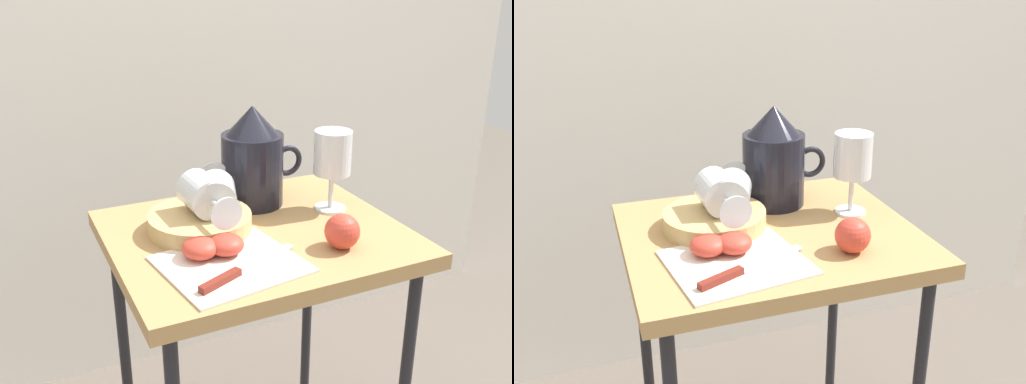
# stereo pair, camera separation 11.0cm
# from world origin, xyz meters

# --- Properties ---
(table) EXTENTS (0.55, 0.47, 0.68)m
(table) POSITION_xyz_m (0.00, 0.00, 0.61)
(table) COLOR #AD8451
(table) RESTS_ON ground_plane
(linen_napkin) EXTENTS (0.25, 0.23, 0.00)m
(linen_napkin) POSITION_xyz_m (-0.10, -0.10, 0.68)
(linen_napkin) COLOR silver
(linen_napkin) RESTS_ON table
(basket_tray) EXTENTS (0.20, 0.20, 0.03)m
(basket_tray) POSITION_xyz_m (-0.10, 0.05, 0.70)
(basket_tray) COLOR tan
(basket_tray) RESTS_ON table
(pitcher) EXTENTS (0.18, 0.13, 0.21)m
(pitcher) POSITION_xyz_m (0.05, 0.13, 0.76)
(pitcher) COLOR black
(pitcher) RESTS_ON table
(wine_glass_upright) EXTENTS (0.08, 0.08, 0.17)m
(wine_glass_upright) POSITION_xyz_m (0.18, 0.03, 0.79)
(wine_glass_upright) COLOR silver
(wine_glass_upright) RESTS_ON table
(wine_glass_tipped_near) EXTENTS (0.11, 0.16, 0.07)m
(wine_glass_tipped_near) POSITION_xyz_m (-0.06, 0.04, 0.75)
(wine_glass_tipped_near) COLOR silver
(wine_glass_tipped_near) RESTS_ON basket_tray
(wine_glass_tipped_far) EXTENTS (0.08, 0.15, 0.08)m
(wine_glass_tipped_far) POSITION_xyz_m (-0.09, 0.04, 0.75)
(wine_glass_tipped_far) COLOR silver
(wine_glass_tipped_far) RESTS_ON basket_tray
(apple_half_left) EXTENTS (0.06, 0.06, 0.04)m
(apple_half_left) POSITION_xyz_m (-0.14, -0.06, 0.70)
(apple_half_left) COLOR #CC3D2D
(apple_half_left) RESTS_ON linen_napkin
(apple_half_right) EXTENTS (0.06, 0.06, 0.04)m
(apple_half_right) POSITION_xyz_m (-0.09, -0.07, 0.70)
(apple_half_right) COLOR #CC3D2D
(apple_half_right) RESTS_ON linen_napkin
(apple_whole) EXTENTS (0.06, 0.06, 0.06)m
(apple_whole) POSITION_xyz_m (0.11, -0.13, 0.71)
(apple_whole) COLOR #CC3D2D
(apple_whole) RESTS_ON table
(knife) EXTENTS (0.21, 0.10, 0.01)m
(knife) POSITION_xyz_m (-0.11, -0.15, 0.69)
(knife) COLOR silver
(knife) RESTS_ON linen_napkin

